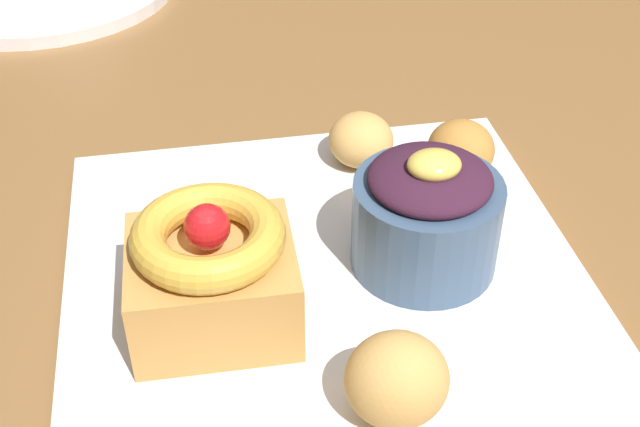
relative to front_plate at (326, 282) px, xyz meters
The scene contains 7 objects.
dining_table 0.20m from the front_plate, 71.02° to the left, with size 1.24×1.05×0.73m.
front_plate is the anchor object (origin of this frame).
cake_slice 0.08m from the front_plate, 158.57° to the right, with size 0.09×0.08×0.07m.
berry_ramekin 0.07m from the front_plate, ahead, with size 0.08×0.08×0.08m.
fritter_front 0.12m from the front_plate, 67.96° to the left, with size 0.04×0.04×0.04m, color tan.
fritter_middle 0.13m from the front_plate, 38.31° to the left, with size 0.04×0.04×0.04m, color #BC7F38.
fritter_back 0.11m from the front_plate, 82.48° to the right, with size 0.05×0.05×0.05m, color tan.
Camera 1 is at (-0.12, -0.51, 1.06)m, focal length 47.03 mm.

